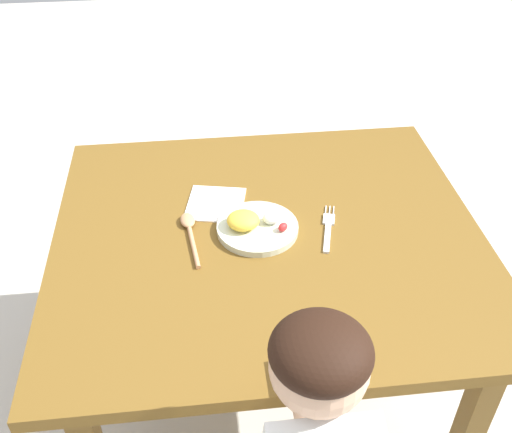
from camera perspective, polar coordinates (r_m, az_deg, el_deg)
ground_plane at (r=2.00m, az=0.93°, el=-16.61°), size 8.00×8.00×0.00m
dining_table at (r=1.55m, az=1.15°, el=-3.78°), size 1.08×0.97×0.67m
plate at (r=1.49m, az=-0.09°, el=-0.91°), size 0.21×0.21×0.06m
fork at (r=1.52m, az=6.95°, el=-1.17°), size 0.07×0.19×0.01m
spoon at (r=1.51m, az=-6.42°, el=-1.18°), size 0.05×0.21×0.02m
napkin at (r=1.60m, az=-3.91°, el=1.22°), size 0.18×0.18×0.00m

